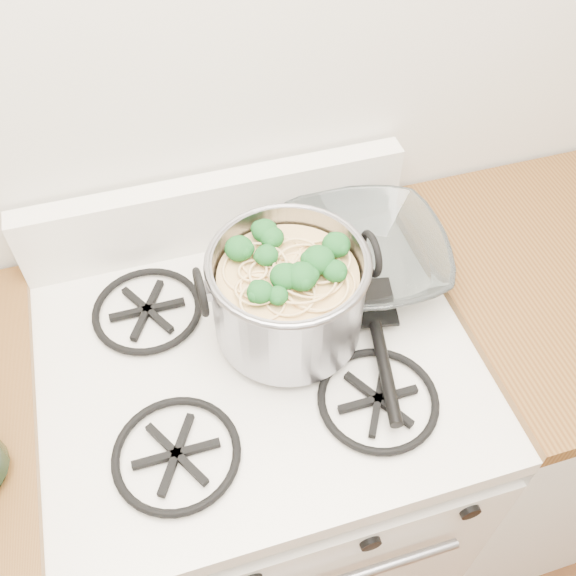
{
  "coord_description": "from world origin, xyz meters",
  "views": [
    {
      "loc": [
        -0.13,
        0.64,
        1.85
      ],
      "look_at": [
        0.07,
        1.3,
        1.03
      ],
      "focal_mm": 40.0,
      "sensor_mm": 36.0,
      "label": 1
    }
  ],
  "objects_px": {
    "gas_range": "(265,469)",
    "stock_pot": "(288,295)",
    "glass_bowl": "(361,264)",
    "spatula": "(370,300)"
  },
  "relations": [
    {
      "from": "spatula",
      "to": "glass_bowl",
      "type": "distance_m",
      "value": 0.09
    },
    {
      "from": "glass_bowl",
      "to": "stock_pot",
      "type": "bearing_deg",
      "value": -152.97
    },
    {
      "from": "spatula",
      "to": "stock_pot",
      "type": "bearing_deg",
      "value": -166.96
    },
    {
      "from": "gas_range",
      "to": "glass_bowl",
      "type": "bearing_deg",
      "value": 27.41
    },
    {
      "from": "gas_range",
      "to": "spatula",
      "type": "xyz_separation_m",
      "value": [
        0.23,
        0.04,
        0.5
      ]
    },
    {
      "from": "gas_range",
      "to": "spatula",
      "type": "relative_size",
      "value": 2.98
    },
    {
      "from": "stock_pot",
      "to": "glass_bowl",
      "type": "bearing_deg",
      "value": 27.03
    },
    {
      "from": "stock_pot",
      "to": "spatula",
      "type": "xyz_separation_m",
      "value": [
        0.16,
        0.0,
        -0.08
      ]
    },
    {
      "from": "glass_bowl",
      "to": "spatula",
      "type": "bearing_deg",
      "value": -99.84
    },
    {
      "from": "gas_range",
      "to": "stock_pot",
      "type": "distance_m",
      "value": 0.58
    }
  ]
}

